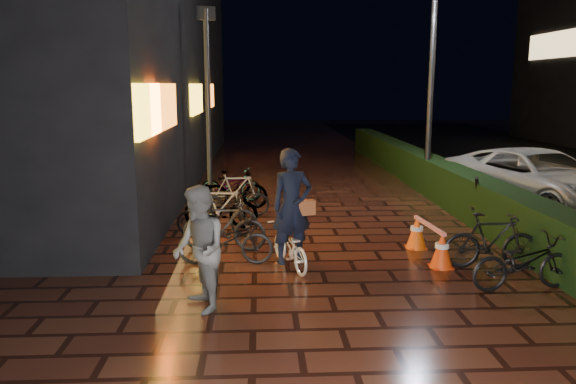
{
  "coord_description": "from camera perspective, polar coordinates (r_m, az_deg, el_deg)",
  "views": [
    {
      "loc": [
        -1.56,
        -8.24,
        3.03
      ],
      "look_at": [
        -1.05,
        1.8,
        1.1
      ],
      "focal_mm": 35.0,
      "sensor_mm": 36.0,
      "label": 1
    }
  ],
  "objects": [
    {
      "name": "lamp_post_hedge",
      "position": [
        15.89,
        14.36,
        11.13
      ],
      "size": [
        0.56,
        0.17,
        5.8
      ],
      "color": "black",
      "rests_on": "ground"
    },
    {
      "name": "lamp_post_sf",
      "position": [
        14.46,
        -8.13,
        9.46
      ],
      "size": [
        0.47,
        0.19,
        4.91
      ],
      "color": "black",
      "rests_on": "ground"
    },
    {
      "name": "bystander_person",
      "position": [
        7.64,
        -9.02,
        -5.76
      ],
      "size": [
        0.91,
        1.02,
        1.72
      ],
      "primitive_type": "imported",
      "rotation": [
        0.0,
        0.0,
        -1.2
      ],
      "color": "slate",
      "rests_on": "ground"
    },
    {
      "name": "parked_bikes_hedge",
      "position": [
        9.5,
        21.43,
        -5.68
      ],
      "size": [
        1.71,
        1.65,
        0.95
      ],
      "color": "black",
      "rests_on": "ground"
    },
    {
      "name": "cart_assembly",
      "position": [
        12.71,
        19.37,
        -0.82
      ],
      "size": [
        0.73,
        0.63,
        1.15
      ],
      "color": "black",
      "rests_on": "ground"
    },
    {
      "name": "parked_bikes_storefront",
      "position": [
        12.17,
        -6.18,
        -1.45
      ],
      "size": [
        1.95,
        6.06,
        0.95
      ],
      "color": "black",
      "rests_on": "ground"
    },
    {
      "name": "ground",
      "position": [
        8.92,
        7.45,
        -9.09
      ],
      "size": [
        80.0,
        80.0,
        0.0
      ],
      "primitive_type": "plane",
      "color": "#381911",
      "rests_on": "ground"
    },
    {
      "name": "hedge",
      "position": [
        17.14,
        13.62,
        2.07
      ],
      "size": [
        0.7,
        20.0,
        1.0
      ],
      "primitive_type": "cube",
      "color": "black",
      "rests_on": "ground"
    },
    {
      "name": "storefront_block",
      "position": [
        21.32,
        -25.53,
        13.8
      ],
      "size": [
        12.09,
        22.0,
        9.0
      ],
      "color": "black",
      "rests_on": "ground"
    },
    {
      "name": "cyclist",
      "position": [
        9.26,
        0.29,
        -3.37
      ],
      "size": [
        0.92,
        1.49,
        2.02
      ],
      "color": "white",
      "rests_on": "ground"
    },
    {
      "name": "van",
      "position": [
        15.13,
        24.05,
        1.2
      ],
      "size": [
        4.01,
        5.76,
        1.46
      ],
      "primitive_type": "imported",
      "rotation": [
        0.0,
        0.0,
        0.33
      ],
      "color": "silver",
      "rests_on": "ground"
    },
    {
      "name": "traffic_barrier",
      "position": [
        10.3,
        14.09,
        -4.79
      ],
      "size": [
        0.5,
        1.53,
        0.62
      ],
      "color": "#EE3E0C",
      "rests_on": "ground"
    }
  ]
}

